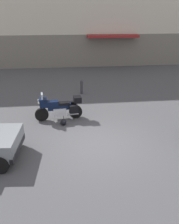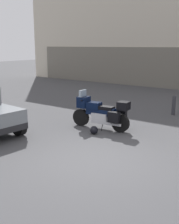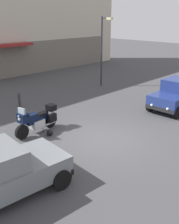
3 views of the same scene
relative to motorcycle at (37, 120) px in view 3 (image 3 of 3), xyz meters
The scene contains 6 objects.
ground_plane 2.98m from the motorcycle, 59.20° to the right, with size 80.00×80.00×0.00m, color #424244.
motorcycle is the anchor object (origin of this frame).
helmet 0.83m from the motorcycle, 76.55° to the right, with size 0.28×0.28×0.28m, color black.
car_hatchback_near 7.95m from the motorcycle, 20.89° to the right, with size 3.90×1.82×1.64m.
streetlamp_curbside 9.23m from the motorcycle, 22.85° to the left, with size 0.28×0.94×4.87m.
bollard_curbside 3.86m from the motorcycle, 69.84° to the left, with size 0.16×0.16×0.86m.
Camera 3 is at (-7.72, -6.81, 4.97)m, focal length 42.94 mm.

